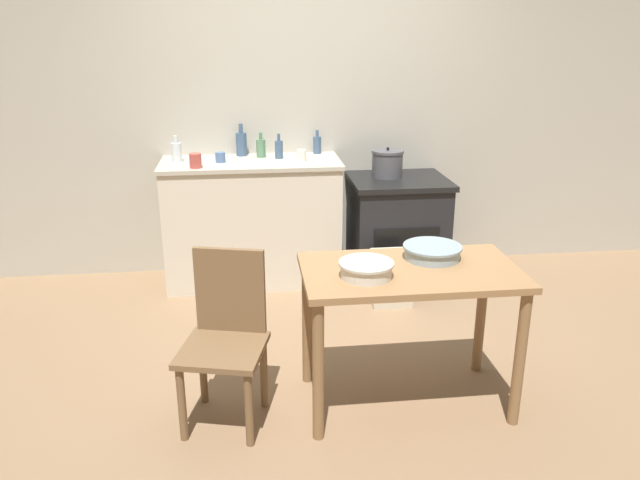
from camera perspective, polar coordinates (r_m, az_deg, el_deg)
The scene contains 18 objects.
ground_plane at distance 3.89m, azimuth 0.67°, elevation -10.50°, with size 14.00×14.00×0.00m, color #896B4C.
wall_back at distance 5.00m, azimuth -1.70°, elevation 11.66°, with size 8.00×0.07×2.55m.
counter_cabinet at distance 4.85m, azimuth -6.16°, elevation 1.68°, with size 1.35×0.59×0.96m.
stove at distance 4.98m, azimuth 7.03°, elevation 1.17°, with size 0.75×0.66×0.80m.
work_table at distance 3.21m, azimuth 8.20°, elevation -4.67°, with size 1.10×0.62×0.77m.
chair at distance 3.18m, azimuth -8.59°, elevation -8.48°, with size 0.49×0.49×0.88m.
flour_sack at distance 4.51m, azimuth 6.54°, elevation -3.49°, with size 0.28×0.20×0.40m, color beige.
stock_pot at distance 4.89m, azimuth 6.17°, elevation 6.98°, with size 0.25×0.25×0.23m.
mixing_bowl_large at distance 3.30m, azimuth 10.23°, elevation -1.01°, with size 0.31×0.31×0.07m.
mixing_bowl_small at distance 3.02m, azimuth 4.24°, elevation -2.62°, with size 0.27×0.27×0.08m.
bottle_far_left at distance 4.96m, azimuth -0.26°, elevation 8.73°, with size 0.06×0.06×0.18m.
bottle_left at distance 4.77m, azimuth -12.99°, elevation 7.87°, with size 0.08×0.08×0.19m.
bottle_mid_left at distance 4.84m, azimuth -5.42°, elevation 8.41°, with size 0.07×0.07×0.19m.
bottle_center_left at distance 4.91m, azimuth -7.21°, elevation 8.76°, with size 0.08×0.08×0.25m.
bottle_center at distance 4.78m, azimuth -3.78°, elevation 8.31°, with size 0.06×0.06×0.19m.
cup_center_right at distance 4.69m, azimuth -9.09°, elevation 7.48°, with size 0.07×0.07×0.08m, color #4C6B99.
cup_mid_right at distance 4.53m, azimuth -11.32°, elevation 7.12°, with size 0.09×0.09×0.10m, color #B74C42.
cup_right at distance 4.68m, azimuth -1.69°, elevation 7.74°, with size 0.07×0.07×0.09m, color silver.
Camera 1 is at (-0.45, -3.35, 1.93)m, focal length 35.00 mm.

